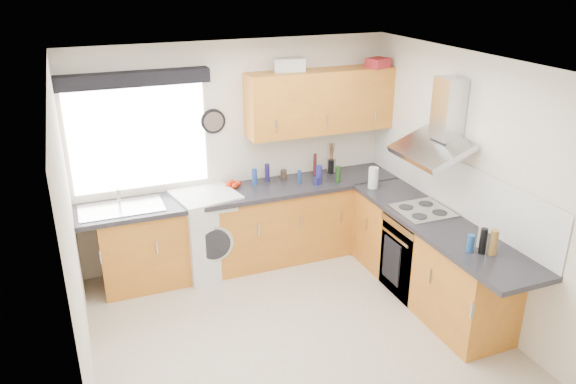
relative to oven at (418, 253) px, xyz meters
name	(u,v)px	position (x,y,z in m)	size (l,w,h in m)	color
ground_plane	(297,336)	(-1.50, -0.30, -0.42)	(3.60, 3.60, 0.00)	beige
ceiling	(299,67)	(-1.50, -0.30, 2.08)	(3.60, 3.60, 0.02)	white
wall_back	(236,153)	(-1.50, 1.50, 0.82)	(3.60, 0.02, 2.50)	silver
wall_front	(418,336)	(-1.50, -2.10, 0.82)	(3.60, 0.02, 2.50)	silver
wall_left	(74,252)	(-3.30, -0.30, 0.82)	(0.02, 3.60, 2.50)	silver
wall_right	(470,186)	(0.30, -0.30, 0.82)	(0.02, 3.60, 2.50)	silver
window	(139,138)	(-2.55, 1.49, 1.12)	(1.40, 0.02, 1.10)	silver
window_blind	(134,79)	(-2.55, 1.40, 1.76)	(1.50, 0.18, 0.14)	black
splashback	(449,183)	(0.29, 0.00, 0.75)	(0.01, 3.00, 0.54)	white
base_cab_back	(238,231)	(-1.60, 1.21, 0.01)	(3.00, 0.58, 0.86)	#AD651D
base_cab_corner	(363,210)	(0.00, 1.20, 0.01)	(0.60, 0.60, 0.86)	#AD651D
base_cab_right	(428,259)	(0.01, -0.15, 0.01)	(0.58, 2.10, 0.86)	#AD651D
worktop_back	(245,193)	(-1.50, 1.20, 0.46)	(3.60, 0.62, 0.05)	black
worktop_right	(440,225)	(0.00, -0.30, 0.46)	(0.62, 2.42, 0.05)	black
sink	(121,205)	(-2.83, 1.20, 0.52)	(0.84, 0.46, 0.10)	#B9BBBC
oven	(418,253)	(0.00, 0.00, 0.00)	(0.56, 0.58, 0.85)	black
hob_plate	(423,211)	(0.00, 0.00, 0.49)	(0.52, 0.52, 0.01)	#B9BBBC
extractor_hood	(440,128)	(0.10, 0.00, 1.34)	(0.52, 0.78, 0.66)	#B9BBBC
upper_cabinets	(320,101)	(-0.55, 1.32, 1.38)	(1.70, 0.35, 0.70)	#AD651D
washing_machine	(208,232)	(-1.95, 1.22, 0.04)	(0.64, 0.61, 0.93)	silver
wall_clock	(214,122)	(-1.75, 1.46, 1.23)	(0.27, 0.27, 0.04)	black
casserole	(288,64)	(-0.90, 1.42, 1.79)	(0.34, 0.24, 0.14)	silver
storage_box	(378,63)	(0.10, 1.22, 1.78)	(0.23, 0.19, 0.11)	#A92127
utensil_pot	(331,166)	(-0.35, 1.40, 0.56)	(0.10, 0.10, 0.15)	gray
kitchen_roll	(373,178)	(-0.15, 0.75, 0.60)	(0.11, 0.11, 0.24)	silver
tomato_cluster	(233,184)	(-1.59, 1.35, 0.52)	(0.15, 0.15, 0.07)	red
jar_0	(299,177)	(-0.85, 1.19, 0.56)	(0.05, 0.05, 0.15)	navy
jar_1	(284,174)	(-0.97, 1.39, 0.54)	(0.07, 0.07, 0.10)	#3C2C21
jar_2	(319,174)	(-0.65, 1.10, 0.59)	(0.07, 0.07, 0.21)	navy
jar_3	(255,177)	(-1.35, 1.33, 0.58)	(0.06, 0.06, 0.19)	navy
jar_4	(267,173)	(-1.18, 1.38, 0.59)	(0.06, 0.06, 0.20)	#1F174F
jar_5	(331,167)	(-0.38, 1.35, 0.57)	(0.07, 0.07, 0.16)	black
jar_6	(338,174)	(-0.43, 1.05, 0.58)	(0.06, 0.06, 0.19)	#1A3814
jar_7	(315,164)	(-0.58, 1.37, 0.61)	(0.04, 0.04, 0.26)	#4D1B1F
jar_8	(337,172)	(-0.37, 1.20, 0.55)	(0.05, 0.05, 0.13)	navy
jar_9	(316,181)	(-0.70, 1.06, 0.53)	(0.06, 0.06, 0.09)	navy
bottle_0	(494,242)	(0.03, -0.99, 0.60)	(0.07, 0.07, 0.23)	olive
bottle_1	(481,236)	(0.02, -0.84, 0.59)	(0.05, 0.05, 0.20)	#AEA594
bottle_2	(483,241)	(-0.04, -0.94, 0.60)	(0.06, 0.06, 0.23)	black
bottle_3	(471,243)	(-0.11, -0.88, 0.56)	(0.06, 0.06, 0.16)	navy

